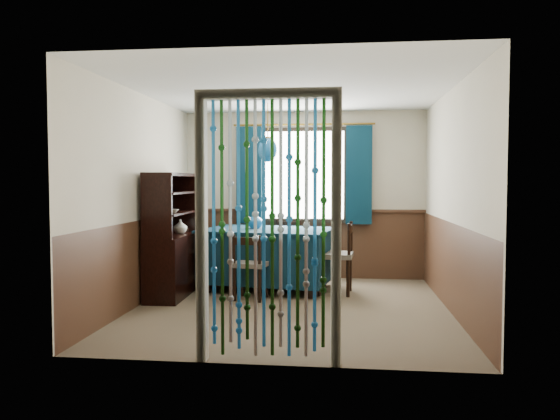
# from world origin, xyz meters

# --- Properties ---
(floor) EXTENTS (4.00, 4.00, 0.00)m
(floor) POSITION_xyz_m (0.00, 0.00, 0.00)
(floor) COLOR brown
(floor) RESTS_ON ground
(ceiling) EXTENTS (4.00, 4.00, 0.00)m
(ceiling) POSITION_xyz_m (0.00, 0.00, 2.50)
(ceiling) COLOR silver
(ceiling) RESTS_ON ground
(wall_back) EXTENTS (3.60, 0.00, 3.60)m
(wall_back) POSITION_xyz_m (0.00, 2.00, 1.25)
(wall_back) COLOR beige
(wall_back) RESTS_ON ground
(wall_front) EXTENTS (3.60, 0.00, 3.60)m
(wall_front) POSITION_xyz_m (0.00, -2.00, 1.25)
(wall_front) COLOR beige
(wall_front) RESTS_ON ground
(wall_left) EXTENTS (0.00, 4.00, 4.00)m
(wall_left) POSITION_xyz_m (-1.80, 0.00, 1.25)
(wall_left) COLOR beige
(wall_left) RESTS_ON ground
(wall_right) EXTENTS (0.00, 4.00, 4.00)m
(wall_right) POSITION_xyz_m (1.80, 0.00, 1.25)
(wall_right) COLOR beige
(wall_right) RESTS_ON ground
(wainscot_back) EXTENTS (3.60, 0.00, 3.60)m
(wainscot_back) POSITION_xyz_m (0.00, 1.99, 0.50)
(wainscot_back) COLOR #44291A
(wainscot_back) RESTS_ON ground
(wainscot_front) EXTENTS (3.60, 0.00, 3.60)m
(wainscot_front) POSITION_xyz_m (0.00, -1.99, 0.50)
(wainscot_front) COLOR #44291A
(wainscot_front) RESTS_ON ground
(wainscot_left) EXTENTS (0.00, 4.00, 4.00)m
(wainscot_left) POSITION_xyz_m (-1.79, 0.00, 0.50)
(wainscot_left) COLOR #44291A
(wainscot_left) RESTS_ON ground
(wainscot_right) EXTENTS (0.00, 4.00, 4.00)m
(wainscot_right) POSITION_xyz_m (1.79, 0.00, 0.50)
(wainscot_right) COLOR #44291A
(wainscot_right) RESTS_ON ground
(window) EXTENTS (1.32, 0.12, 1.42)m
(window) POSITION_xyz_m (0.00, 1.95, 1.55)
(window) COLOR black
(window) RESTS_ON wall_back
(doorway) EXTENTS (1.16, 0.12, 2.18)m
(doorway) POSITION_xyz_m (0.00, -1.94, 1.05)
(doorway) COLOR silver
(doorway) RESTS_ON ground
(dining_table) EXTENTS (1.86, 1.43, 0.82)m
(dining_table) POSITION_xyz_m (-0.41, 1.04, 0.47)
(dining_table) COLOR #0A2434
(dining_table) RESTS_ON floor
(chair_near) EXTENTS (0.45, 0.43, 0.81)m
(chair_near) POSITION_xyz_m (-0.54, 0.35, 0.43)
(chair_near) COLOR black
(chair_near) RESTS_ON floor
(chair_far) EXTENTS (0.49, 0.47, 0.88)m
(chair_far) POSITION_xyz_m (-0.24, 1.74, 0.47)
(chair_far) COLOR black
(chair_far) RESTS_ON floor
(chair_left) EXTENTS (0.45, 0.47, 0.85)m
(chair_left) POSITION_xyz_m (-1.41, 1.15, 0.45)
(chair_left) COLOR black
(chair_left) RESTS_ON floor
(chair_right) EXTENTS (0.48, 0.49, 0.93)m
(chair_right) POSITION_xyz_m (0.53, 0.85, 0.49)
(chair_right) COLOR black
(chair_right) RESTS_ON floor
(sideboard) EXTENTS (0.44, 1.20, 1.56)m
(sideboard) POSITION_xyz_m (-1.57, 0.48, 0.55)
(sideboard) COLOR black
(sideboard) RESTS_ON floor
(pendant_lamp) EXTENTS (0.26, 0.26, 0.78)m
(pendant_lamp) POSITION_xyz_m (-0.41, 1.04, 1.88)
(pendant_lamp) COLOR olive
(pendant_lamp) RESTS_ON ceiling
(vase_table) EXTENTS (0.22, 0.22, 0.20)m
(vase_table) POSITION_xyz_m (-0.60, 1.12, 0.92)
(vase_table) COLOR #165E9C
(vase_table) RESTS_ON dining_table
(bowl_shelf) EXTENTS (0.24, 0.24, 0.05)m
(bowl_shelf) POSITION_xyz_m (-1.51, 0.30, 1.09)
(bowl_shelf) COLOR beige
(bowl_shelf) RESTS_ON sideboard
(vase_sideboard) EXTENTS (0.25, 0.25, 0.20)m
(vase_sideboard) POSITION_xyz_m (-1.51, 0.66, 0.88)
(vase_sideboard) COLOR beige
(vase_sideboard) RESTS_ON sideboard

